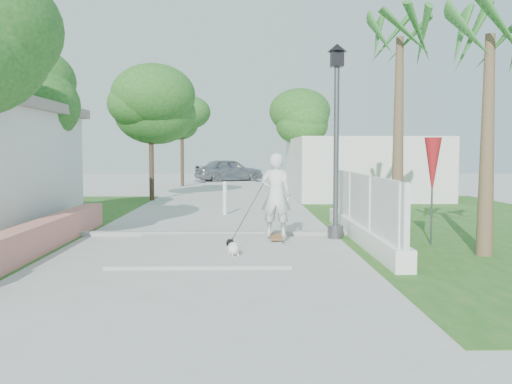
{
  "coord_description": "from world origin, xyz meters",
  "views": [
    {
      "loc": [
        0.76,
        -7.53,
        1.99
      ],
      "look_at": [
        1.05,
        5.15,
        1.1
      ],
      "focal_mm": 40.0,
      "sensor_mm": 36.0,
      "label": 1
    }
  ],
  "objects_px": {
    "patio_umbrella": "(433,166)",
    "dog": "(233,248)",
    "street_lamp": "(336,133)",
    "bollard": "(225,198)",
    "skateboarder": "(258,206)",
    "parked_car": "(229,170)"
  },
  "relations": [
    {
      "from": "parked_car",
      "to": "dog",
      "type": "bearing_deg",
      "value": 156.67
    },
    {
      "from": "dog",
      "to": "patio_umbrella",
      "type": "bearing_deg",
      "value": -2.18
    },
    {
      "from": "skateboarder",
      "to": "parked_car",
      "type": "bearing_deg",
      "value": -74.88
    },
    {
      "from": "parked_car",
      "to": "bollard",
      "type": "bearing_deg",
      "value": 156.15
    },
    {
      "from": "skateboarder",
      "to": "bollard",
      "type": "bearing_deg",
      "value": -68.51
    },
    {
      "from": "street_lamp",
      "to": "patio_umbrella",
      "type": "bearing_deg",
      "value": -27.76
    },
    {
      "from": "patio_umbrella",
      "to": "dog",
      "type": "height_order",
      "value": "patio_umbrella"
    },
    {
      "from": "bollard",
      "to": "patio_umbrella",
      "type": "bearing_deg",
      "value": -50.09
    },
    {
      "from": "street_lamp",
      "to": "dog",
      "type": "distance_m",
      "value": 4.03
    },
    {
      "from": "bollard",
      "to": "dog",
      "type": "relative_size",
      "value": 2.18
    },
    {
      "from": "skateboarder",
      "to": "parked_car",
      "type": "distance_m",
      "value": 26.36
    },
    {
      "from": "dog",
      "to": "parked_car",
      "type": "xyz_separation_m",
      "value": [
        -0.73,
        27.69,
        0.58
      ]
    },
    {
      "from": "patio_umbrella",
      "to": "skateboarder",
      "type": "xyz_separation_m",
      "value": [
        -3.71,
        -0.05,
        -0.83
      ]
    },
    {
      "from": "parked_car",
      "to": "street_lamp",
      "type": "bearing_deg",
      "value": 162.06
    },
    {
      "from": "patio_umbrella",
      "to": "bollard",
      "type": "bearing_deg",
      "value": 129.91
    },
    {
      "from": "street_lamp",
      "to": "skateboarder",
      "type": "bearing_deg",
      "value": -149.96
    },
    {
      "from": "street_lamp",
      "to": "skateboarder",
      "type": "distance_m",
      "value": 2.62
    },
    {
      "from": "patio_umbrella",
      "to": "dog",
      "type": "distance_m",
      "value": 4.7
    },
    {
      "from": "street_lamp",
      "to": "dog",
      "type": "bearing_deg",
      "value": -133.96
    },
    {
      "from": "patio_umbrella",
      "to": "skateboarder",
      "type": "bearing_deg",
      "value": -179.25
    },
    {
      "from": "patio_umbrella",
      "to": "parked_car",
      "type": "relative_size",
      "value": 0.5
    },
    {
      "from": "street_lamp",
      "to": "patio_umbrella",
      "type": "height_order",
      "value": "street_lamp"
    }
  ]
}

